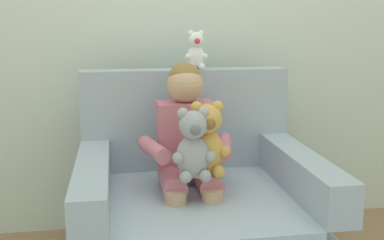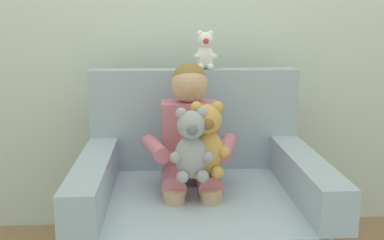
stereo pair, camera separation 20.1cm
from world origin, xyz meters
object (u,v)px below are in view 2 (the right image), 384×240
object	(u,v)px
plush_grey	(191,146)
plush_white_on_backrest	(205,51)
seated_child	(190,144)
plush_honey	(207,141)
armchair	(199,217)

from	to	relation	value
plush_grey	plush_white_on_backrest	size ratio (longest dim) A/B	1.55
seated_child	plush_honey	xyz separation A→B (m)	(0.06, -0.15, 0.05)
plush_grey	armchair	bearing A→B (deg)	59.62
armchair	plush_white_on_backrest	xyz separation A→B (m)	(0.06, 0.36, 0.75)
seated_child	plush_white_on_backrest	world-z (taller)	plush_white_on_backrest
seated_child	plush_grey	bearing A→B (deg)	-86.30
plush_honey	plush_white_on_backrest	distance (m)	0.60
armchair	seated_child	distance (m)	0.35
plush_grey	plush_honey	size ratio (longest dim) A/B	0.95
armchair	plush_white_on_backrest	size ratio (longest dim) A/B	5.39
seated_child	plush_white_on_backrest	size ratio (longest dim) A/B	4.14
armchair	plush_honey	bearing A→B (deg)	-78.09
seated_child	plush_honey	world-z (taller)	seated_child
plush_white_on_backrest	seated_child	bearing A→B (deg)	-114.29
plush_white_on_backrest	armchair	bearing A→B (deg)	-107.02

